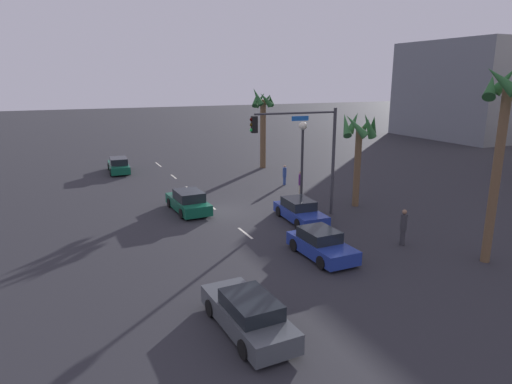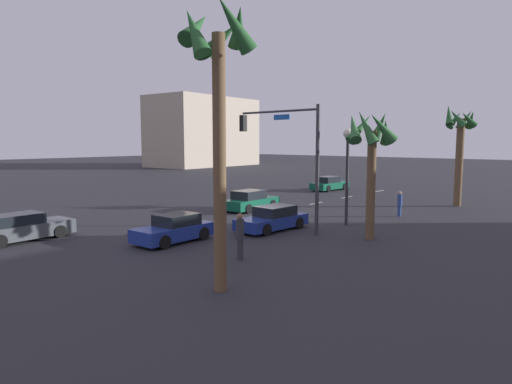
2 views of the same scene
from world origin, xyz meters
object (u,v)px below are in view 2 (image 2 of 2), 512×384
(car_1, at_px, (251,201))
(car_2, at_px, (273,219))
(car_3, at_px, (329,184))
(streetlamp, at_px, (348,157))
(palm_tree_0, at_px, (370,143))
(building_2, at_px, (204,132))
(palm_tree_2, at_px, (460,137))
(palm_tree_1, at_px, (217,82))
(pedestrian_2, at_px, (240,235))
(pedestrian_1, at_px, (400,203))
(traffic_signal, at_px, (289,147))
(car_0, at_px, (22,228))
(pedestrian_0, at_px, (370,207))
(car_4, at_px, (174,229))

(car_1, distance_m, car_2, 7.39)
(car_3, relative_size, streetlamp, 0.84)
(streetlamp, xyz_separation_m, palm_tree_0, (2.73, 2.70, 0.83))
(palm_tree_0, bearing_deg, car_1, -107.98)
(building_2, bearing_deg, palm_tree_0, 50.30)
(streetlamp, bearing_deg, car_1, -95.40)
(palm_tree_2, xyz_separation_m, building_2, (-26.70, -55.80, 1.49))
(palm_tree_1, bearing_deg, pedestrian_2, -147.79)
(palm_tree_2, bearing_deg, pedestrian_1, -11.00)
(pedestrian_1, relative_size, building_2, 0.08)
(traffic_signal, xyz_separation_m, palm_tree_1, (9.72, 4.23, 2.12))
(palm_tree_0, bearing_deg, car_3, -144.36)
(car_0, xyz_separation_m, pedestrian_1, (-18.93, 11.34, 0.24))
(pedestrian_1, distance_m, palm_tree_2, 8.63)
(streetlamp, relative_size, palm_tree_0, 0.87)
(pedestrian_0, relative_size, building_2, 0.08)
(car_2, distance_m, car_4, 5.73)
(pedestrian_1, bearing_deg, palm_tree_2, 169.00)
(car_2, height_order, pedestrian_2, pedestrian_2)
(car_0, distance_m, streetlamp, 17.66)
(car_0, xyz_separation_m, pedestrian_2, (-4.26, 10.60, 0.40))
(car_1, bearing_deg, car_0, -8.01)
(traffic_signal, height_order, building_2, building_2)
(car_1, height_order, pedestrian_2, pedestrian_2)
(car_1, distance_m, car_4, 10.83)
(traffic_signal, relative_size, streetlamp, 1.21)
(pedestrian_1, bearing_deg, pedestrian_0, -7.17)
(car_2, xyz_separation_m, streetlamp, (-3.96, 2.37, 3.36))
(car_2, xyz_separation_m, pedestrian_2, (5.84, 2.84, 0.43))
(car_2, xyz_separation_m, car_3, (-19.61, -8.10, 0.03))
(car_4, distance_m, traffic_signal, 7.59)
(pedestrian_2, bearing_deg, palm_tree_2, 174.38)
(streetlamp, xyz_separation_m, palm_tree_1, (13.17, 2.59, 2.74))
(car_0, height_order, palm_tree_0, palm_tree_0)
(palm_tree_1, bearing_deg, car_0, -85.99)
(pedestrian_1, xyz_separation_m, palm_tree_2, (-7.34, 1.43, 4.32))
(pedestrian_2, height_order, palm_tree_1, palm_tree_1)
(streetlamp, distance_m, building_2, 65.93)
(pedestrian_1, bearing_deg, traffic_signal, -18.90)
(traffic_signal, bearing_deg, palm_tree_0, 99.49)
(car_0, height_order, palm_tree_1, palm_tree_1)
(car_1, xyz_separation_m, streetlamp, (0.76, 8.05, 3.32))
(car_3, bearing_deg, car_4, 13.98)
(car_1, relative_size, pedestrian_0, 2.55)
(car_4, bearing_deg, car_3, -166.02)
(car_0, xyz_separation_m, palm_tree_0, (-11.34, 12.84, 4.16))
(streetlamp, height_order, palm_tree_0, palm_tree_0)
(car_2, distance_m, streetlamp, 5.71)
(car_0, height_order, pedestrian_1, pedestrian_1)
(car_0, xyz_separation_m, pedestrian_0, (-15.57, 10.92, 0.33))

